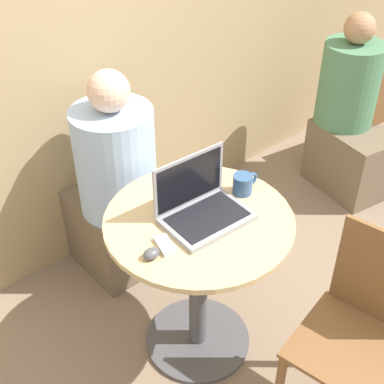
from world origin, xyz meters
TOP-DOWN VIEW (x-y plane):
  - ground_plane at (0.00, 0.00)m, footprint 12.00×12.00m
  - back_wall at (0.00, 0.95)m, footprint 7.00×0.05m
  - round_table at (0.00, 0.00)m, footprint 0.76×0.76m
  - laptop at (0.02, 0.01)m, footprint 0.35×0.26m
  - cell_phone at (-0.20, -0.04)m, footprint 0.08×0.12m
  - computer_mouse at (-0.28, -0.05)m, footprint 0.07×0.05m
  - coffee_cup at (0.26, 0.01)m, footprint 0.13×0.08m
  - chair_empty at (0.23, -0.65)m, footprint 0.46×0.46m
  - person_seated at (0.03, 0.69)m, footprint 0.38×0.60m
  - chair_background at (1.84, 0.34)m, footprint 0.47×0.47m
  - person_background at (1.59, 0.34)m, footprint 0.44×0.59m

SIDE VIEW (x-z plane):
  - ground_plane at x=0.00m, z-range 0.00..0.00m
  - chair_background at x=1.84m, z-range 0.02..0.87m
  - person_background at x=1.59m, z-range -0.10..1.03m
  - chair_empty at x=0.23m, z-range 0.02..0.90m
  - person_seated at x=0.03m, z-range -0.11..1.07m
  - round_table at x=0.00m, z-range 0.15..0.90m
  - cell_phone at x=-0.20m, z-range 0.76..0.78m
  - computer_mouse at x=-0.28m, z-range 0.76..0.80m
  - coffee_cup at x=0.26m, z-range 0.76..0.84m
  - laptop at x=0.02m, z-range 0.69..0.93m
  - back_wall at x=0.00m, z-range 0.00..2.60m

